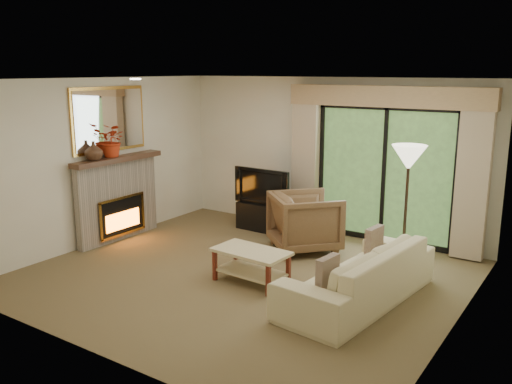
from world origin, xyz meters
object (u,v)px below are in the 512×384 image
Objects in this scene: armchair at (305,222)px; sofa at (358,274)px; media_console at (265,217)px; coffee_table at (251,266)px.

sofa is (1.44, -1.31, -0.10)m from armchair.
coffee_table is (1.14, -2.10, -0.01)m from media_console.
armchair is 0.42× the size of sofa.
coffee_table is at bearing 134.60° from armchair.
sofa reaches higher than media_console.
coffee_table is at bearing -60.21° from media_console.
armchair is 1.57m from coffee_table.
armchair reaches higher than sofa.
sofa is at bearing 13.20° from coffee_table.
media_console is 2.39m from coffee_table.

